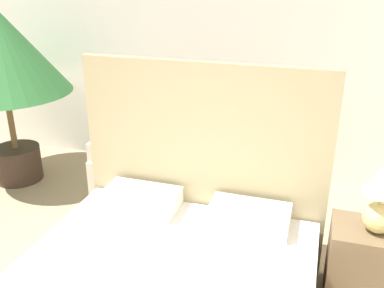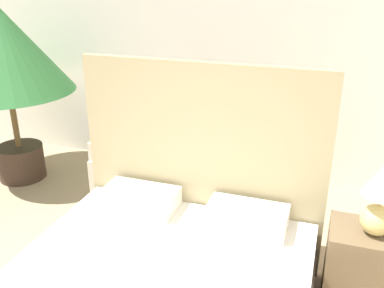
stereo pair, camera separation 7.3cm
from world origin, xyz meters
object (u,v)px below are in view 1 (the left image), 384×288
nightstand (369,265)px  table_lamp (383,193)px  potted_palm (0,56)px  armchair_near_window_right (238,181)px  armchair_near_window_left (133,166)px

nightstand → table_lamp: bearing=-83.2°
potted_palm → nightstand: bearing=-13.5°
armchair_near_window_right → nightstand: armchair_near_window_right is taller
armchair_near_window_left → nightstand: (2.13, -0.95, 0.00)m
armchair_near_window_right → nightstand: bearing=-46.0°
table_lamp → armchair_near_window_left: bearing=155.8°
armchair_near_window_left → potted_palm: potted_palm is taller
armchair_near_window_left → armchair_near_window_right: bearing=-0.2°
armchair_near_window_right → nightstand: size_ratio=1.58×
armchair_near_window_left → nightstand: armchair_near_window_left is taller
armchair_near_window_right → potted_palm: (-2.34, -0.13, 1.04)m
potted_palm → table_lamp: 3.55m
potted_palm → table_lamp: (3.42, -0.84, -0.48)m
armchair_near_window_left → table_lamp: (2.13, -0.96, 0.55)m
armchair_near_window_right → potted_palm: potted_palm is taller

